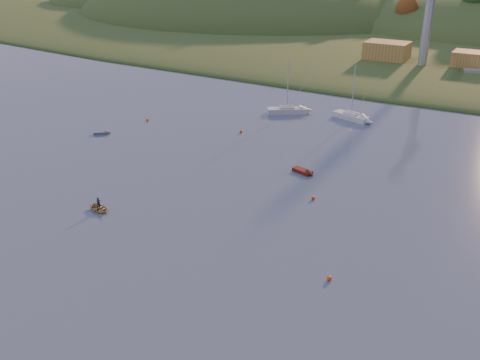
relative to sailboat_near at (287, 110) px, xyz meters
The scene contains 20 objects.
far_shore 157.53m from the sailboat_near, 85.28° to the left, with size 620.00×220.00×1.50m, color #334C1E.
shore_slope 92.91m from the sailboat_near, 81.98° to the left, with size 640.00×150.00×7.00m, color #334C1E.
hill_left_far 204.41m from the sailboat_near, 136.00° to the left, with size 120.00×100.00×32.00m, color #334C1E.
hill_left 148.54m from the sailboat_near, 121.24° to the left, with size 170.00×140.00×44.00m, color #334C1E.
hillside_trees 112.75m from the sailboat_near, 83.40° to the left, with size 280.00×50.00×32.00m, color #1B4518, non-canonical shape.
wharf 52.19m from the sailboat_near, 69.87° to the left, with size 42.00×16.00×2.40m, color slate.
shed_west 50.41m from the sailboat_near, 84.33° to the left, with size 11.00×8.00×4.80m, color #AA8138.
shed_east 57.35m from the sailboat_near, 63.02° to the left, with size 9.00×7.00×4.00m, color #AA8138.
dock_crane 50.55m from the sailboat_near, 71.75° to the left, with size 3.20×28.00×20.30m.
sailboat_near is the anchor object (origin of this frame).
sailboat_far 12.61m from the sailboat_near, 11.95° to the left, with size 7.76×4.40×10.31m.
canoe 50.09m from the sailboat_near, 92.27° to the right, with size 2.20×3.08×0.64m, color #A18E59.
paddler 50.09m from the sailboat_near, 92.27° to the right, with size 0.57×0.38×1.57m, color black.
red_tender 30.51m from the sailboat_near, 59.04° to the right, with size 3.81×2.29×1.23m.
grey_dinghy 35.49m from the sailboat_near, 129.01° to the right, with size 3.03×2.64×1.11m.
work_vessel 52.98m from the sailboat_near, 58.14° to the left, with size 13.93×8.73×3.37m.
buoy_0 57.38m from the sailboat_near, 60.05° to the right, with size 0.50×0.50×0.50m, color #F6470C.
buoy_1 38.93m from the sailboat_near, 59.18° to the right, with size 0.50×0.50×0.50m, color #F6470C.
buoy_2 27.31m from the sailboat_near, 139.13° to the right, with size 0.50×0.50×0.50m, color #F6470C.
buoy_3 14.94m from the sailboat_near, 97.27° to the right, with size 0.50×0.50×0.50m, color #F6470C.
Camera 1 is at (30.56, -19.76, 30.79)m, focal length 40.00 mm.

